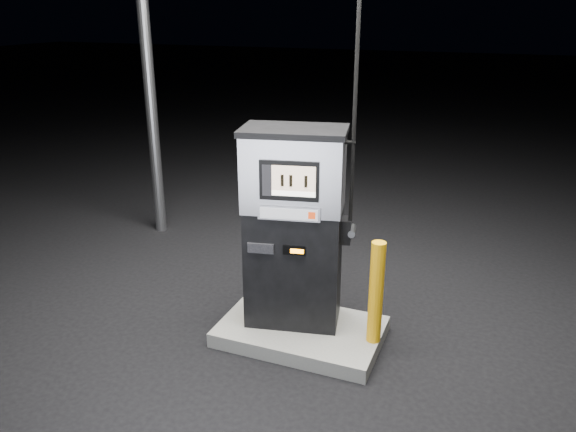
% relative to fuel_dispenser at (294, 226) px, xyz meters
% --- Properties ---
extents(ground, '(80.00, 80.00, 0.00)m').
position_rel_fuel_dispenser_xyz_m(ground, '(0.12, -0.10, -1.17)').
color(ground, black).
rests_on(ground, ground).
extents(pump_island, '(1.60, 1.00, 0.15)m').
position_rel_fuel_dispenser_xyz_m(pump_island, '(0.12, -0.10, -1.09)').
color(pump_island, slate).
rests_on(pump_island, ground).
extents(fuel_dispenser, '(1.14, 0.77, 4.10)m').
position_rel_fuel_dispenser_xyz_m(fuel_dispenser, '(0.00, 0.00, 0.00)').
color(fuel_dispenser, black).
rests_on(fuel_dispenser, pump_island).
extents(bollard_left, '(0.13, 0.13, 0.77)m').
position_rel_fuel_dispenser_xyz_m(bollard_left, '(-0.43, -0.15, -0.63)').
color(bollard_left, '#F2A60D').
rests_on(bollard_left, pump_island).
extents(bollard_right, '(0.17, 0.17, 1.02)m').
position_rel_fuel_dispenser_xyz_m(bollard_right, '(0.86, -0.09, -0.51)').
color(bollard_right, '#F2A60D').
rests_on(bollard_right, pump_island).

